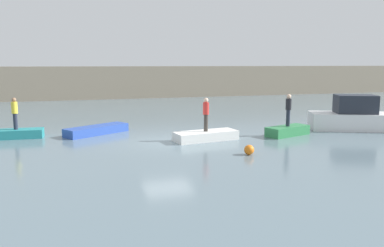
# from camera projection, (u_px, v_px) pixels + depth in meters

# --- Properties ---
(ground_plane) EXTENTS (120.00, 120.00, 0.00)m
(ground_plane) POSITION_uv_depth(u_px,v_px,m) (168.00, 142.00, 20.08)
(ground_plane) COLOR slate
(embankment_wall) EXTENTS (80.00, 1.20, 3.74)m
(embankment_wall) POSITION_uv_depth(u_px,v_px,m) (115.00, 83.00, 44.66)
(embankment_wall) COLOR gray
(embankment_wall) RESTS_ON ground_plane
(motorboat) EXTENTS (6.23, 4.18, 2.16)m
(motorboat) POSITION_uv_depth(u_px,v_px,m) (358.00, 117.00, 23.84)
(motorboat) COLOR white
(motorboat) RESTS_ON ground_plane
(rowboat_teal) EXTENTS (2.84, 1.17, 0.49)m
(rowboat_teal) POSITION_uv_depth(u_px,v_px,m) (16.00, 134.00, 21.18)
(rowboat_teal) COLOR teal
(rowboat_teal) RESTS_ON ground_plane
(rowboat_blue) EXTENTS (3.83, 2.95, 0.48)m
(rowboat_blue) POSITION_uv_depth(u_px,v_px,m) (97.00, 130.00, 22.42)
(rowboat_blue) COLOR #2B4CAD
(rowboat_blue) RESTS_ON ground_plane
(rowboat_white) EXTENTS (3.57, 1.74, 0.49)m
(rowboat_white) POSITION_uv_depth(u_px,v_px,m) (206.00, 136.00, 20.60)
(rowboat_white) COLOR white
(rowboat_white) RESTS_ON ground_plane
(rowboat_green) EXTENTS (2.91, 1.86, 0.54)m
(rowboat_green) POSITION_uv_depth(u_px,v_px,m) (288.00, 131.00, 21.97)
(rowboat_green) COLOR #2D7F47
(rowboat_green) RESTS_ON ground_plane
(person_red_shirt) EXTENTS (0.32, 0.32, 1.79)m
(person_red_shirt) POSITION_uv_depth(u_px,v_px,m) (206.00, 113.00, 20.41)
(person_red_shirt) COLOR #38332D
(person_red_shirt) RESTS_ON rowboat_white
(person_yellow_shirt) EXTENTS (0.32, 0.32, 1.74)m
(person_yellow_shirt) POSITION_uv_depth(u_px,v_px,m) (15.00, 112.00, 20.99)
(person_yellow_shirt) COLOR #232838
(person_yellow_shirt) RESTS_ON rowboat_teal
(person_dark_shirt) EXTENTS (0.32, 0.32, 1.82)m
(person_dark_shirt) POSITION_uv_depth(u_px,v_px,m) (288.00, 108.00, 21.77)
(person_dark_shirt) COLOR #232838
(person_dark_shirt) RESTS_ON rowboat_green
(mooring_buoy) EXTENTS (0.45, 0.45, 0.45)m
(mooring_buoy) POSITION_uv_depth(u_px,v_px,m) (249.00, 150.00, 17.32)
(mooring_buoy) COLOR orange
(mooring_buoy) RESTS_ON ground_plane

